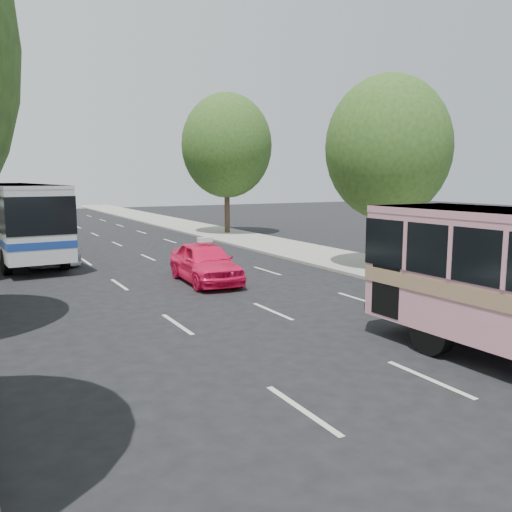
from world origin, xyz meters
TOP-DOWN VIEW (x-y plane):
  - ground at (0.00, 0.00)m, footprint 120.00×120.00m
  - sidewalk_right at (8.50, 20.00)m, footprint 4.00×90.00m
  - tree_right_near at (8.78, 7.94)m, footprint 5.10×5.10m
  - tree_right_far at (9.08, 23.94)m, footprint 6.00×6.00m
  - pink_taxi at (1.00, 8.94)m, footprint 2.05×4.48m
  - white_pickup at (-3.43, 16.77)m, footprint 2.26×5.26m
  - tour_coach_front at (-4.50, 18.25)m, footprint 3.33×11.89m
  - taxi_roof_sign at (1.00, 8.94)m, footprint 0.56×0.22m

SIDE VIEW (x-z plane):
  - ground at x=0.00m, z-range 0.00..0.00m
  - sidewalk_right at x=8.50m, z-range 0.00..0.12m
  - pink_taxi at x=1.00m, z-range 0.00..1.49m
  - white_pickup at x=-3.43m, z-range 0.00..1.51m
  - taxi_roof_sign at x=1.00m, z-range 1.49..1.67m
  - tour_coach_front at x=-4.50m, z-range 0.36..3.87m
  - tree_right_near at x=8.78m, z-range 1.23..9.18m
  - tree_right_far at x=9.08m, z-range 1.45..10.80m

